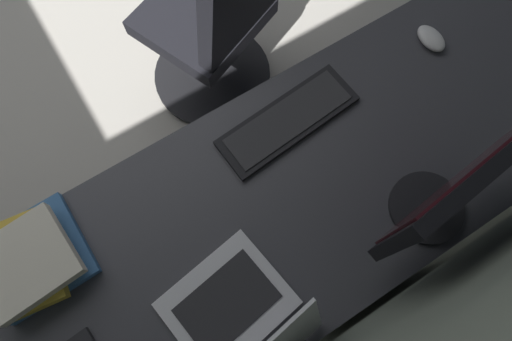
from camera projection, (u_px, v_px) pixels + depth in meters
name	position (u px, v px, depth m)	size (l,w,h in m)	color
desk	(265.00, 218.00, 1.19)	(2.14, 0.67, 0.73)	#38383D
drawer_pedestal	(303.00, 221.00, 1.51)	(0.40, 0.51, 0.69)	#38383D
monitor_primary	(466.00, 181.00, 0.91)	(0.47, 0.20, 0.41)	black
laptop_left	(243.00, 323.00, 0.98)	(0.33, 0.34, 0.23)	silver
keyboard_main	(288.00, 120.00, 1.20)	(0.43, 0.17, 0.02)	black
mouse_main	(431.00, 38.00, 1.29)	(0.06, 0.10, 0.03)	silver
book_stack_near	(29.00, 261.00, 1.04)	(0.25, 0.26, 0.09)	#38669E
office_chair	(217.00, 26.00, 1.65)	(0.57, 0.61, 0.97)	black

